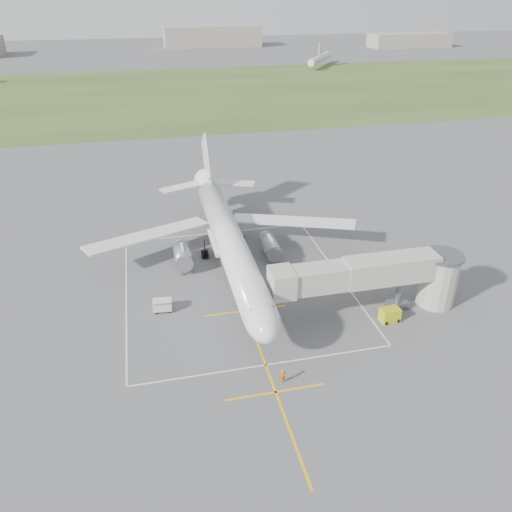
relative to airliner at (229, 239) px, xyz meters
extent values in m
plane|color=#525254|center=(0.00, -0.75, -4.39)|extent=(700.00, 700.00, 0.00)
cube|color=#3B4C21|center=(0.00, 129.25, -4.38)|extent=(700.00, 120.00, 0.02)
cube|color=#F2AD0E|center=(0.00, -5.75, -4.38)|extent=(0.25, 60.00, 0.01)
cube|color=#F2AD0E|center=(0.00, -24.75, -4.38)|extent=(10.00, 0.25, 0.01)
cube|color=#F2AD0E|center=(0.00, -10.75, -4.38)|extent=(10.00, 0.25, 0.01)
cube|color=silver|center=(0.00, 11.25, -4.38)|extent=(28.00, 0.20, 0.01)
cube|color=silver|center=(0.00, -20.75, -4.38)|extent=(28.00, 0.20, 0.01)
cube|color=silver|center=(-14.00, -4.75, -4.38)|extent=(0.20, 32.00, 0.01)
cube|color=silver|center=(14.00, -4.75, -4.38)|extent=(0.20, 32.00, 0.01)
cylinder|color=silver|center=(0.00, -0.75, 0.11)|extent=(3.80, 36.00, 3.80)
ellipsoid|color=silver|center=(0.00, -18.75, 0.11)|extent=(3.80, 7.22, 3.80)
cube|color=black|center=(0.00, -19.65, 1.16)|extent=(2.40, 1.60, 0.99)
cone|color=silver|center=(0.00, 19.75, 0.51)|extent=(3.80, 6.00, 3.80)
cube|color=silver|center=(10.50, 5.25, -0.74)|extent=(17.93, 11.24, 1.23)
cube|color=silver|center=(-10.50, 5.25, -0.74)|extent=(17.93, 11.24, 1.23)
cube|color=silver|center=(0.00, 2.25, -1.44)|extent=(4.20, 8.00, 0.50)
cube|color=silver|center=(0.00, 20.45, 4.81)|extent=(0.30, 7.89, 8.65)
cube|color=silver|center=(0.00, 18.25, 1.81)|extent=(0.35, 5.00, 1.20)
cube|color=silver|center=(4.20, 19.45, 0.71)|extent=(7.85, 5.03, 0.20)
cube|color=silver|center=(-4.20, 19.45, 0.71)|extent=(7.85, 5.03, 0.20)
cylinder|color=gray|center=(6.20, 1.75, -2.49)|extent=(2.30, 4.20, 2.30)
cube|color=silver|center=(6.20, 1.45, -1.69)|extent=(0.25, 2.40, 1.20)
cylinder|color=gray|center=(-6.20, 1.75, -2.49)|extent=(2.30, 4.20, 2.30)
cube|color=silver|center=(-6.20, 1.45, -1.69)|extent=(0.25, 2.40, 1.20)
cylinder|color=black|center=(0.00, -15.25, -3.09)|extent=(0.18, 0.18, 2.60)
cylinder|color=black|center=(-0.11, -15.25, -3.99)|extent=(0.28, 0.80, 0.80)
cylinder|color=black|center=(0.11, -15.25, -3.99)|extent=(0.28, 0.80, 0.80)
cylinder|color=black|center=(2.90, 3.75, -2.99)|extent=(0.22, 0.22, 2.80)
cylinder|color=black|center=(2.62, 3.40, -3.91)|extent=(0.32, 0.96, 0.96)
cylinder|color=black|center=(3.18, 3.40, -3.91)|extent=(0.32, 0.96, 0.96)
cylinder|color=black|center=(2.62, 4.10, -3.91)|extent=(0.32, 0.96, 0.96)
cylinder|color=black|center=(3.18, 4.10, -3.91)|extent=(0.32, 0.96, 0.96)
cylinder|color=black|center=(-2.90, 3.75, -2.99)|extent=(0.22, 0.22, 2.80)
cylinder|color=black|center=(-3.18, 3.40, -3.91)|extent=(0.32, 0.96, 0.96)
cylinder|color=black|center=(-2.62, 3.40, -3.91)|extent=(0.32, 0.96, 0.96)
cylinder|color=black|center=(-3.18, 4.10, -3.91)|extent=(0.32, 0.96, 0.96)
cylinder|color=black|center=(-2.62, 4.10, -3.91)|extent=(0.32, 0.96, 0.96)
cube|color=#AEAC9D|center=(7.74, -14.25, 1.21)|extent=(11.09, 2.90, 2.80)
cube|color=#AEAC9D|center=(16.46, -14.25, 1.31)|extent=(11.09, 3.10, 3.00)
cube|color=#AEAC9D|center=(3.40, -14.25, 1.21)|extent=(2.60, 3.40, 3.00)
cylinder|color=#5C5F64|center=(18.00, -14.25, -2.29)|extent=(0.70, 0.70, 4.20)
cube|color=#5C5F64|center=(18.00, -14.25, -3.94)|extent=(2.60, 1.40, 0.90)
cylinder|color=#AEAC9D|center=(23.00, -14.25, -1.19)|extent=(4.40, 4.40, 6.40)
cylinder|color=#5C5F64|center=(23.00, -14.25, 2.21)|extent=(5.00, 5.00, 0.30)
cylinder|color=black|center=(17.00, -14.25, -4.04)|extent=(0.70, 0.30, 0.70)
cylinder|color=black|center=(19.00, -14.25, -4.04)|extent=(0.70, 0.30, 0.70)
cube|color=gold|center=(15.93, -16.44, -3.57)|extent=(2.29, 1.57, 1.65)
cylinder|color=black|center=(15.21, -17.10, -4.15)|extent=(0.25, 0.50, 0.48)
cylinder|color=black|center=(16.74, -16.99, -4.15)|extent=(0.25, 0.50, 0.48)
cube|color=silver|center=(-9.69, -8.55, -3.64)|extent=(2.33, 1.53, 0.98)
cube|color=silver|center=(-9.69, -8.55, -2.88)|extent=(2.33, 1.53, 0.07)
cylinder|color=black|center=(-10.63, -8.99, -3.46)|extent=(0.07, 0.07, 1.15)
cylinder|color=black|center=(-8.86, -9.16, -3.46)|extent=(0.07, 0.07, 1.15)
cylinder|color=black|center=(-10.53, -7.93, -3.46)|extent=(0.07, 0.07, 1.15)
cylinder|color=black|center=(-8.76, -8.10, -3.46)|extent=(0.07, 0.07, 1.15)
cylinder|color=black|center=(-10.53, -8.96, -4.22)|extent=(0.19, 0.37, 0.35)
cylinder|color=black|center=(-8.95, -9.11, -4.22)|extent=(0.19, 0.37, 0.35)
cylinder|color=black|center=(-10.44, -7.99, -4.22)|extent=(0.19, 0.37, 0.35)
cylinder|color=black|center=(-8.85, -8.14, -4.22)|extent=(0.19, 0.37, 0.35)
imported|color=orange|center=(1.02, -23.64, -3.55)|extent=(0.71, 0.59, 1.68)
imported|color=orange|center=(-6.66, -0.44, -3.59)|extent=(0.92, 0.80, 1.60)
cube|color=gray|center=(40.00, 279.25, 1.61)|extent=(60.00, 20.00, 12.00)
cube|color=gray|center=(160.00, 249.25, -0.39)|extent=(50.00, 18.00, 8.00)
cylinder|color=silver|center=(76.81, 181.16, -0.89)|extent=(20.37, 28.43, 3.20)
cube|color=silver|center=(76.81, 181.16, 3.61)|extent=(2.46, 3.50, 5.50)
camera|label=1|loc=(-9.93, -59.26, 30.09)|focal=35.00mm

